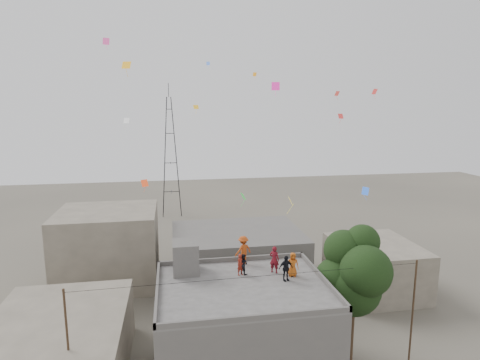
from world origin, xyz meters
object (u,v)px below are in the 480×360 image
(transmission_tower, at_px, (171,157))
(person_dark_adult, at_px, (286,268))
(stair_head_box, at_px, (186,257))
(person_red_adult, at_px, (274,259))
(tree, at_px, (355,273))

(transmission_tower, bearing_deg, person_dark_adult, -80.40)
(stair_head_box, distance_m, person_red_adult, 5.62)
(person_red_adult, bearing_deg, transmission_tower, -46.06)
(tree, xyz_separation_m, person_dark_adult, (-4.66, -0.27, 0.78))
(transmission_tower, bearing_deg, tree, -73.91)
(tree, height_order, transmission_tower, transmission_tower)
(transmission_tower, relative_size, person_dark_adult, 12.78)
(stair_head_box, relative_size, transmission_tower, 0.10)
(stair_head_box, xyz_separation_m, transmission_tower, (-0.80, 37.40, 1.97))
(person_dark_adult, bearing_deg, tree, -6.92)
(tree, bearing_deg, person_dark_adult, -176.63)
(transmission_tower, height_order, person_dark_adult, transmission_tower)
(person_red_adult, bearing_deg, tree, -156.64)
(tree, relative_size, person_red_adult, 5.21)
(transmission_tower, bearing_deg, stair_head_box, -88.77)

